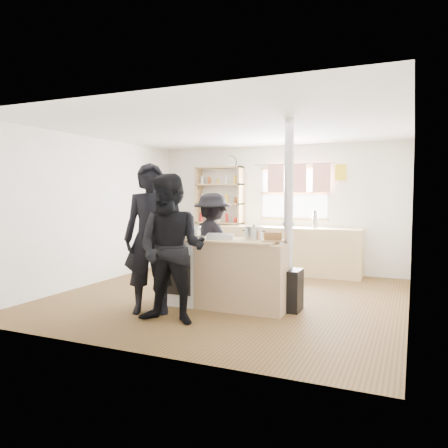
{
  "coord_description": "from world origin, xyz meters",
  "views": [
    {
      "loc": [
        2.53,
        -5.96,
        1.55
      ],
      "look_at": [
        -0.03,
        -0.1,
        1.1
      ],
      "focal_mm": 35.0,
      "sensor_mm": 36.0,
      "label": 1
    }
  ],
  "objects_px": {
    "person_near_left": "(151,239)",
    "bread_board": "(273,238)",
    "roast_tray": "(220,236)",
    "cooking_island": "(223,273)",
    "stockpot_stove": "(193,231)",
    "skillet_greens": "(169,236)",
    "thermos": "(315,220)",
    "stockpot_counter": "(254,233)",
    "person_far": "(213,242)",
    "flue_heater": "(288,262)",
    "person_near_right": "(172,249)"
  },
  "relations": [
    {
      "from": "thermos",
      "to": "flue_heater",
      "type": "distance_m",
      "value": 2.66
    },
    {
      "from": "bread_board",
      "to": "roast_tray",
      "type": "bearing_deg",
      "value": -179.97
    },
    {
      "from": "roast_tray",
      "to": "person_far",
      "type": "bearing_deg",
      "value": 121.02
    },
    {
      "from": "stockpot_stove",
      "to": "person_near_right",
      "type": "height_order",
      "value": "person_near_right"
    },
    {
      "from": "stockpot_stove",
      "to": "flue_heater",
      "type": "height_order",
      "value": "flue_heater"
    },
    {
      "from": "flue_heater",
      "to": "person_near_right",
      "type": "relative_size",
      "value": 1.4
    },
    {
      "from": "thermos",
      "to": "cooking_island",
      "type": "height_order",
      "value": "thermos"
    },
    {
      "from": "thermos",
      "to": "stockpot_stove",
      "type": "distance_m",
      "value": 2.9
    },
    {
      "from": "cooking_island",
      "to": "person_near_right",
      "type": "distance_m",
      "value": 1.07
    },
    {
      "from": "flue_heater",
      "to": "person_near_left",
      "type": "height_order",
      "value": "flue_heater"
    },
    {
      "from": "cooking_island",
      "to": "person_near_left",
      "type": "relative_size",
      "value": 1.02
    },
    {
      "from": "cooking_island",
      "to": "bread_board",
      "type": "distance_m",
      "value": 0.89
    },
    {
      "from": "flue_heater",
      "to": "person_far",
      "type": "xyz_separation_m",
      "value": [
        -1.41,
        0.67,
        0.14
      ]
    },
    {
      "from": "cooking_island",
      "to": "roast_tray",
      "type": "bearing_deg",
      "value": -130.77
    },
    {
      "from": "person_near_left",
      "to": "stockpot_counter",
      "type": "bearing_deg",
      "value": 11.83
    },
    {
      "from": "skillet_greens",
      "to": "stockpot_counter",
      "type": "relative_size",
      "value": 1.47
    },
    {
      "from": "skillet_greens",
      "to": "stockpot_counter",
      "type": "xyz_separation_m",
      "value": [
        1.18,
        0.26,
        0.06
      ]
    },
    {
      "from": "cooking_island",
      "to": "roast_tray",
      "type": "height_order",
      "value": "roast_tray"
    },
    {
      "from": "thermos",
      "to": "stockpot_stove",
      "type": "relative_size",
      "value": 1.41
    },
    {
      "from": "thermos",
      "to": "stockpot_counter",
      "type": "distance_m",
      "value": 2.66
    },
    {
      "from": "cooking_island",
      "to": "bread_board",
      "type": "height_order",
      "value": "bread_board"
    },
    {
      "from": "thermos",
      "to": "person_near_left",
      "type": "distance_m",
      "value": 3.71
    },
    {
      "from": "roast_tray",
      "to": "stockpot_stove",
      "type": "relative_size",
      "value": 1.94
    },
    {
      "from": "stockpot_stove",
      "to": "person_near_right",
      "type": "distance_m",
      "value": 1.13
    },
    {
      "from": "bread_board",
      "to": "skillet_greens",
      "type": "bearing_deg",
      "value": -176.06
    },
    {
      "from": "person_near_right",
      "to": "cooking_island",
      "type": "bearing_deg",
      "value": 70.39
    },
    {
      "from": "skillet_greens",
      "to": "stockpot_stove",
      "type": "relative_size",
      "value": 1.75
    },
    {
      "from": "stockpot_counter",
      "to": "bread_board",
      "type": "bearing_deg",
      "value": -25.69
    },
    {
      "from": "skillet_greens",
      "to": "bread_board",
      "type": "bearing_deg",
      "value": 3.94
    },
    {
      "from": "bread_board",
      "to": "stockpot_counter",
      "type": "bearing_deg",
      "value": 154.31
    },
    {
      "from": "roast_tray",
      "to": "person_far",
      "type": "relative_size",
      "value": 0.27
    },
    {
      "from": "skillet_greens",
      "to": "stockpot_stove",
      "type": "xyz_separation_m",
      "value": [
        0.26,
        0.26,
        0.05
      ]
    },
    {
      "from": "person_near_right",
      "to": "thermos",
      "type": "bearing_deg",
      "value": 70.39
    },
    {
      "from": "stockpot_counter",
      "to": "person_near_left",
      "type": "bearing_deg",
      "value": -144.34
    },
    {
      "from": "person_far",
      "to": "roast_tray",
      "type": "bearing_deg",
      "value": 137.79
    },
    {
      "from": "cooking_island",
      "to": "person_near_right",
      "type": "relative_size",
      "value": 1.11
    },
    {
      "from": "stockpot_counter",
      "to": "bread_board",
      "type": "distance_m",
      "value": 0.35
    },
    {
      "from": "person_near_left",
      "to": "person_near_right",
      "type": "relative_size",
      "value": 1.09
    },
    {
      "from": "roast_tray",
      "to": "bread_board",
      "type": "distance_m",
      "value": 0.75
    },
    {
      "from": "thermos",
      "to": "stockpot_stove",
      "type": "bearing_deg",
      "value": -114.36
    },
    {
      "from": "cooking_island",
      "to": "bread_board",
      "type": "relative_size",
      "value": 6.34
    },
    {
      "from": "person_near_left",
      "to": "roast_tray",
      "type": "bearing_deg",
      "value": 19.6
    },
    {
      "from": "cooking_island",
      "to": "stockpot_stove",
      "type": "relative_size",
      "value": 8.99
    },
    {
      "from": "thermos",
      "to": "person_near_right",
      "type": "xyz_separation_m",
      "value": [
        -0.92,
        -3.73,
        -0.16
      ]
    },
    {
      "from": "thermos",
      "to": "person_far",
      "type": "distance_m",
      "value": 2.31
    },
    {
      "from": "thermos",
      "to": "roast_tray",
      "type": "distance_m",
      "value": 2.89
    },
    {
      "from": "person_near_left",
      "to": "bread_board",
      "type": "bearing_deg",
      "value": 0.48
    },
    {
      "from": "person_near_left",
      "to": "stockpot_stove",
      "type": "bearing_deg",
      "value": 52.77
    },
    {
      "from": "cooking_island",
      "to": "roast_tray",
      "type": "xyz_separation_m",
      "value": [
        -0.02,
        -0.03,
        0.5
      ]
    },
    {
      "from": "cooking_island",
      "to": "person_far",
      "type": "distance_m",
      "value": 1.03
    }
  ]
}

